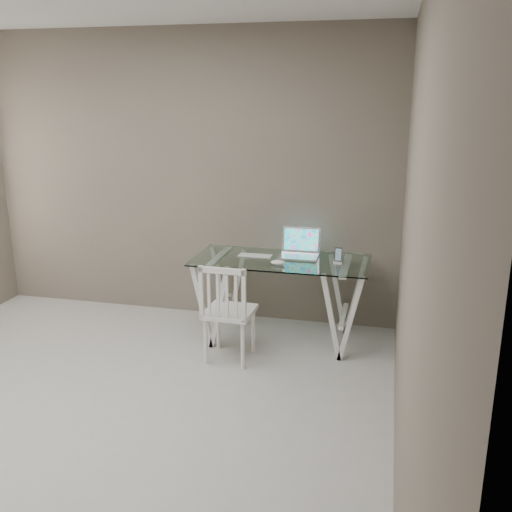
% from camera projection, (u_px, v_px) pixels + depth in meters
% --- Properties ---
extents(room, '(4.50, 4.52, 2.71)m').
position_uv_depth(room, '(39.00, 167.00, 3.22)').
color(room, '#ADABA6').
rests_on(room, ground).
extents(desk, '(1.50, 0.70, 0.75)m').
position_uv_depth(desk, '(281.00, 299.00, 4.98)').
color(desk, silver).
rests_on(desk, ground).
extents(chair, '(0.40, 0.40, 0.84)m').
position_uv_depth(chair, '(227.00, 309.00, 4.54)').
color(chair, white).
rests_on(chair, ground).
extents(laptop, '(0.34, 0.30, 0.23)m').
position_uv_depth(laptop, '(300.00, 249.00, 4.98)').
color(laptop, silver).
rests_on(laptop, desk).
extents(keyboard, '(0.31, 0.13, 0.01)m').
position_uv_depth(keyboard, '(255.00, 256.00, 4.97)').
color(keyboard, silver).
rests_on(keyboard, desk).
extents(mouse, '(0.12, 0.07, 0.04)m').
position_uv_depth(mouse, '(278.00, 262.00, 4.72)').
color(mouse, white).
rests_on(mouse, desk).
extents(phone_dock, '(0.07, 0.07, 0.13)m').
position_uv_depth(phone_dock, '(338.00, 259.00, 4.76)').
color(phone_dock, white).
rests_on(phone_dock, desk).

